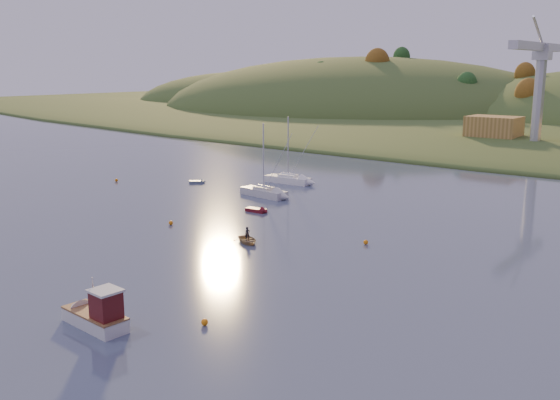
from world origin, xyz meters
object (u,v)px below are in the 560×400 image
Objects in this scene: grey_dinghy at (200,182)px; red_tender at (260,211)px; fishing_boat at (91,313)px; sailboat_near at (288,179)px; sailboat_far at (264,192)px; canoe at (248,240)px.

red_tender is at bearing -67.30° from grey_dinghy.
fishing_boat is 2.55× the size of grey_dinghy.
red_tender is at bearing -65.42° from fishing_boat.
fishing_boat is 0.63× the size of sailboat_near.
sailboat_far is at bearing -61.99° from fishing_boat.
sailboat_far is 23.99m from canoe.
sailboat_near is at bearing 57.09° from canoe.
sailboat_far is 3.17× the size of red_tender.
red_tender is 1.26× the size of grey_dinghy.
canoe is at bearing -63.65° from sailboat_near.
sailboat_far is at bearing 123.50° from red_tender.
fishing_boat is at bearing -140.60° from canoe.
fishing_boat is at bearing -72.54° from red_tender.
red_tender is at bearing -47.58° from sailboat_far.
canoe is (17.79, -29.62, -0.35)m from sailboat_near.
grey_dinghy is at bearing 179.00° from sailboat_far.
sailboat_far is 14.54m from grey_dinghy.
grey_dinghy is (-14.46, 1.49, -0.49)m from sailboat_far.
fishing_boat is at bearing -60.19° from sailboat_far.
grey_dinghy is at bearing -48.90° from fishing_boat.
sailboat_near is at bearing 114.44° from sailboat_far.
sailboat_far is 3.16× the size of canoe.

